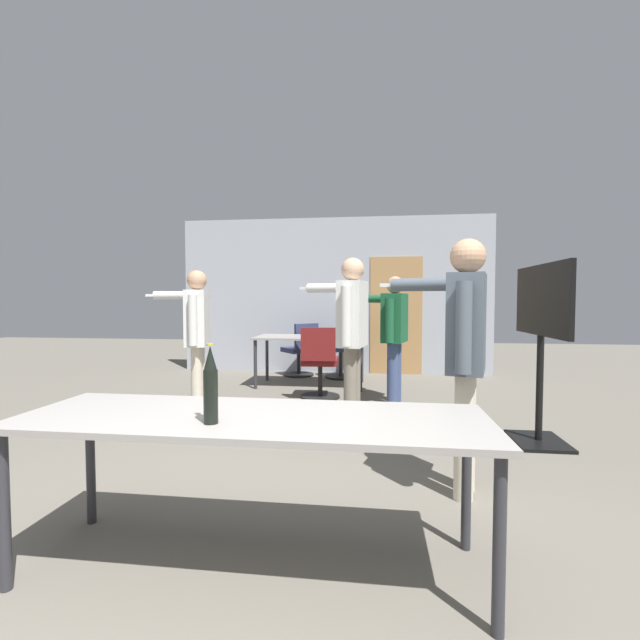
{
  "coord_description": "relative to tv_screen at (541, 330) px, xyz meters",
  "views": [
    {
      "loc": [
        0.71,
        -1.37,
        1.29
      ],
      "look_at": [
        0.19,
        2.76,
        1.1
      ],
      "focal_mm": 24.0,
      "sensor_mm": 36.0,
      "label": 1
    }
  ],
  "objects": [
    {
      "name": "back_wall",
      "position": [
        -2.17,
        3.59,
        0.34
      ],
      "size": [
        5.51,
        0.12,
        2.75
      ],
      "color": "#A3A8B2",
      "rests_on": "ground_plane"
    },
    {
      "name": "conference_table_near",
      "position": [
        -2.06,
        -2.08,
        -0.34
      ],
      "size": [
        2.22,
        0.7,
        0.75
      ],
      "color": "gray",
      "rests_on": "ground_plane"
    },
    {
      "name": "conference_table_far",
      "position": [
        -2.44,
        2.32,
        -0.35
      ],
      "size": [
        1.65,
        0.8,
        0.75
      ],
      "color": "gray",
      "rests_on": "ground_plane"
    },
    {
      "name": "tv_screen",
      "position": [
        0.0,
        0.0,
        0.0
      ],
      "size": [
        0.44,
        1.2,
        1.61
      ],
      "rotation": [
        0.0,
        0.0,
        -1.57
      ],
      "color": "black",
      "rests_on": "ground_plane"
    },
    {
      "name": "person_far_watching",
      "position": [
        -0.9,
        -1.14,
        0.0
      ],
      "size": [
        0.72,
        0.73,
        1.69
      ],
      "rotation": [
        0.0,
        0.0,
        1.29
      ],
      "color": "beige",
      "rests_on": "ground_plane"
    },
    {
      "name": "person_near_casual",
      "position": [
        -1.24,
        1.37,
        -0.08
      ],
      "size": [
        0.7,
        0.78,
        1.59
      ],
      "rotation": [
        0.0,
        0.0,
        1.3
      ],
      "color": "#3D4C75",
      "rests_on": "ground_plane"
    },
    {
      "name": "person_left_plaid",
      "position": [
        -3.45,
        0.49,
        -0.04
      ],
      "size": [
        0.81,
        0.57,
        1.62
      ],
      "rotation": [
        0.0,
        0.0,
        1.78
      ],
      "color": "beige",
      "rests_on": "ground_plane"
    },
    {
      "name": "person_right_polo",
      "position": [
        -1.72,
        0.23,
        0.02
      ],
      "size": [
        0.75,
        0.71,
        1.71
      ],
      "rotation": [
        0.0,
        0.0,
        1.38
      ],
      "color": "slate",
      "rests_on": "ground_plane"
    },
    {
      "name": "office_chair_far_left",
      "position": [
        -2.72,
        3.09,
        -0.61
      ],
      "size": [
        0.68,
        0.69,
        0.9
      ],
      "rotation": [
        0.0,
        0.0,
        0.71
      ],
      "color": "black",
      "rests_on": "ground_plane"
    },
    {
      "name": "office_chair_near_pushed",
      "position": [
        -1.96,
        3.07,
        -0.57
      ],
      "size": [
        0.66,
        0.62,
        0.96
      ],
      "rotation": [
        0.0,
        0.0,
        2.0
      ],
      "color": "black",
      "rests_on": "ground_plane"
    },
    {
      "name": "office_chair_side_rolled",
      "position": [
        -2.19,
        1.46,
        -0.58
      ],
      "size": [
        0.52,
        0.56,
        0.95
      ],
      "rotation": [
        0.0,
        0.0,
        0.03
      ],
      "color": "black",
      "rests_on": "ground_plane"
    },
    {
      "name": "beer_bottle",
      "position": [
        -2.21,
        -2.24,
        -0.11
      ],
      "size": [
        0.06,
        0.06,
        0.35
      ],
      "color": "black",
      "rests_on": "conference_table_near"
    }
  ]
}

